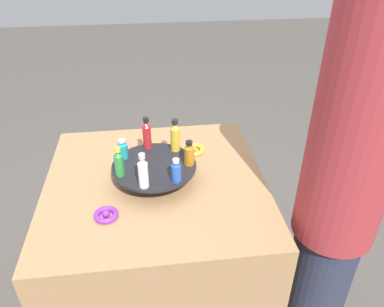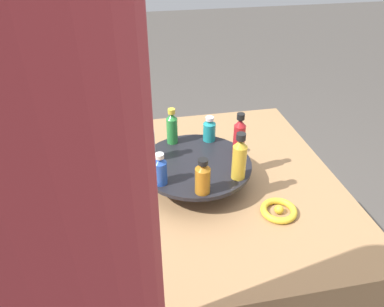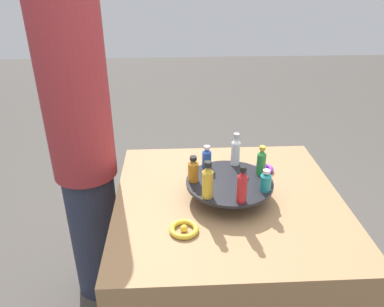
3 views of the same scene
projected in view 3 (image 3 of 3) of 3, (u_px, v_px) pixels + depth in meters
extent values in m
cube|color=#9E754C|center=(225.00, 269.00, 1.69)|extent=(0.91, 0.91, 0.78)
cylinder|color=black|center=(229.00, 196.00, 1.51)|extent=(0.17, 0.17, 0.01)
cylinder|color=black|center=(229.00, 190.00, 1.49)|extent=(0.09, 0.09, 0.06)
cylinder|color=black|center=(229.00, 182.00, 1.48)|extent=(0.35, 0.35, 0.01)
cylinder|color=teal|center=(265.00, 183.00, 1.40)|extent=(0.04, 0.04, 0.06)
cone|color=teal|center=(266.00, 174.00, 1.39)|extent=(0.04, 0.04, 0.01)
cylinder|color=silver|center=(267.00, 171.00, 1.38)|extent=(0.03, 0.03, 0.01)
cylinder|color=#288438|center=(261.00, 164.00, 1.51)|extent=(0.04, 0.04, 0.09)
cone|color=#288438|center=(262.00, 152.00, 1.48)|extent=(0.03, 0.03, 0.02)
cylinder|color=gold|center=(263.00, 148.00, 1.48)|extent=(0.02, 0.02, 0.02)
cylinder|color=silver|center=(235.00, 154.00, 1.58)|extent=(0.04, 0.04, 0.10)
cone|color=silver|center=(236.00, 140.00, 1.55)|extent=(0.04, 0.04, 0.02)
cylinder|color=#B2B2B7|center=(236.00, 136.00, 1.54)|extent=(0.02, 0.02, 0.02)
cylinder|color=#234CAD|center=(207.00, 160.00, 1.56)|extent=(0.04, 0.04, 0.07)
cone|color=#234CAD|center=(207.00, 151.00, 1.54)|extent=(0.04, 0.04, 0.02)
cylinder|color=silver|center=(207.00, 147.00, 1.54)|extent=(0.03, 0.03, 0.01)
cylinder|color=#AD6B19|center=(193.00, 172.00, 1.46)|extent=(0.04, 0.04, 0.08)
cone|color=#AD6B19|center=(193.00, 162.00, 1.44)|extent=(0.04, 0.04, 0.02)
cylinder|color=black|center=(193.00, 158.00, 1.43)|extent=(0.03, 0.03, 0.01)
cylinder|color=gold|center=(208.00, 185.00, 1.35)|extent=(0.04, 0.04, 0.10)
cone|color=gold|center=(208.00, 169.00, 1.32)|extent=(0.04, 0.04, 0.02)
cylinder|color=black|center=(208.00, 164.00, 1.32)|extent=(0.03, 0.03, 0.02)
cylinder|color=#B21E23|center=(242.00, 189.00, 1.33)|extent=(0.04, 0.04, 0.10)
cone|color=#B21E23|center=(243.00, 174.00, 1.30)|extent=(0.04, 0.04, 0.02)
cylinder|color=black|center=(243.00, 169.00, 1.29)|extent=(0.02, 0.02, 0.02)
torus|color=purple|center=(263.00, 169.00, 1.70)|extent=(0.09, 0.09, 0.02)
sphere|color=purple|center=(264.00, 168.00, 1.70)|extent=(0.03, 0.03, 0.03)
torus|color=gold|center=(184.00, 229.00, 1.32)|extent=(0.11, 0.11, 0.02)
sphere|color=gold|center=(184.00, 228.00, 1.31)|extent=(0.03, 0.03, 0.03)
cylinder|color=#282D42|center=(95.00, 233.00, 1.95)|extent=(0.25, 0.25, 0.72)
cylinder|color=#9E2D33|center=(74.00, 89.00, 1.60)|extent=(0.29, 0.29, 0.83)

